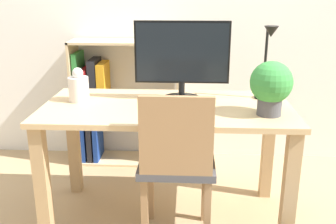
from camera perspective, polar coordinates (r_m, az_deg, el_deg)
ground_plane at (r=2.53m, az=-0.13°, el=-14.86°), size 10.00×10.00×0.00m
desk at (r=2.26m, az=-0.14°, el=-2.13°), size 1.41×0.70×0.72m
monitor at (r=2.27m, az=2.04°, el=8.00°), size 0.55×0.22×0.46m
keyboard at (r=2.20m, az=1.55°, el=0.98°), size 0.31×0.13×0.02m
vase at (r=2.34m, az=-12.85°, el=3.52°), size 0.12×0.12×0.20m
desk_lamp at (r=2.32m, az=14.27°, el=7.94°), size 0.10×0.19×0.44m
potted_plant at (r=2.08m, az=14.73°, el=3.77°), size 0.22×0.22×0.28m
chair at (r=2.07m, az=1.28°, el=-7.19°), size 0.40×0.40×0.88m
bookshelf at (r=3.13m, az=-8.84°, el=1.16°), size 0.82×0.28×0.98m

